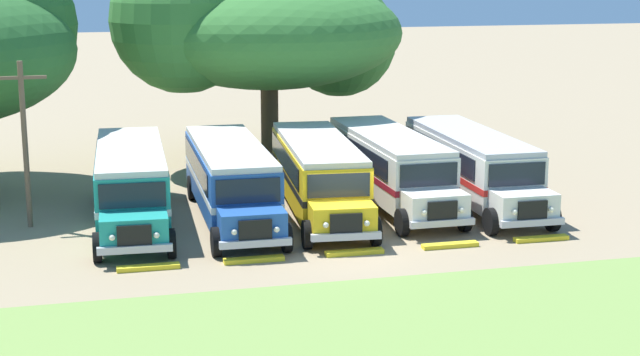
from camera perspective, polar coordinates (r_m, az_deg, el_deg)
The scene contains 14 objects.
ground_plane at distance 33.52m, azimuth 1.67°, elevation -4.13°, with size 220.00×220.00×0.00m, color #937F60.
foreground_grass_strip at distance 25.70m, azimuth 6.98°, elevation -9.51°, with size 80.00×10.75×0.01m, color olive.
parked_bus_slot_0 at distance 37.14m, azimuth -11.00°, elevation -0.18°, with size 3.07×10.89×2.82m.
parked_bus_slot_1 at distance 37.23m, azimuth -5.24°, elevation 0.03°, with size 2.84×10.86×2.82m.
parked_bus_slot_2 at distance 37.94m, azimuth -0.08°, elevation 0.32°, with size 3.44×10.96×2.82m.
parked_bus_slot_3 at distance 39.61m, azimuth 4.14°, elevation 0.81°, with size 2.79×10.85×2.82m.
parked_bus_slot_4 at distance 40.09m, azimuth 8.89°, elevation 0.83°, with size 2.82×10.86×2.82m.
curb_wheelstop_0 at distance 31.68m, azimuth -10.02°, elevation -5.18°, with size 2.00×0.36×0.15m, color yellow.
curb_wheelstop_1 at distance 32.06m, azimuth -3.89°, elevation -4.79°, with size 2.00×0.36×0.15m, color yellow.
curb_wheelstop_2 at distance 32.80m, azimuth 2.03°, elevation -4.37°, with size 2.00×0.36×0.15m, color yellow.
curb_wheelstop_3 at distance 33.87m, azimuth 7.63°, elevation -3.93°, with size 2.00×0.36×0.15m, color yellow.
curb_wheelstop_4 at distance 35.24m, azimuth 12.83°, elevation -3.48°, with size 2.00×0.36×0.15m, color yellow.
broad_shade_tree at distance 47.86m, azimuth -3.49°, elevation 8.76°, with size 14.52×13.21×10.36m.
utility_pole at distance 37.03m, azimuth -16.91°, elevation 2.20°, with size 1.80×0.20×6.15m.
Camera 1 is at (-8.70, -30.91, 9.61)m, focal length 54.63 mm.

